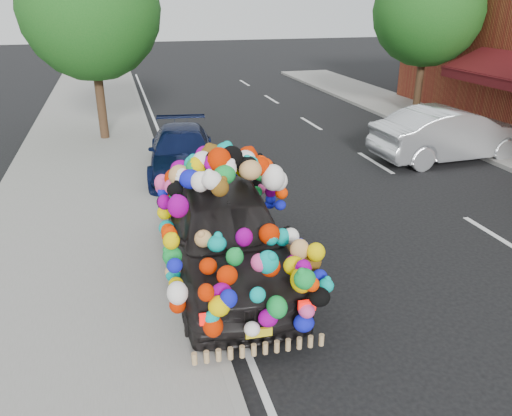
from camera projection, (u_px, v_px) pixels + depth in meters
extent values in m
plane|color=black|center=(328.00, 262.00, 8.86)|extent=(100.00, 100.00, 0.00)
cube|color=gray|center=(72.00, 295.00, 7.77)|extent=(4.00, 60.00, 0.12)
cube|color=gray|center=(196.00, 277.00, 8.25)|extent=(0.15, 60.00, 0.13)
cube|color=#460D10|center=(493.00, 81.00, 15.40)|extent=(0.06, 5.20, 0.35)
cylinder|color=#332114|center=(101.00, 99.00, 15.82)|extent=(0.28, 0.28, 2.73)
sphere|color=#165517|center=(90.00, 9.00, 14.78)|extent=(4.20, 4.20, 4.20)
cylinder|color=#332114|center=(419.00, 83.00, 19.20)|extent=(0.28, 0.28, 2.64)
sphere|color=#165517|center=(428.00, 11.00, 18.20)|extent=(4.00, 4.00, 4.00)
imported|color=black|center=(227.00, 233.00, 8.16)|extent=(2.04, 4.61, 1.54)
cube|color=red|center=(209.00, 319.00, 5.98)|extent=(0.22, 0.07, 0.14)
cube|color=red|center=(307.00, 306.00, 6.23)|extent=(0.22, 0.07, 0.14)
cube|color=yellow|center=(259.00, 333.00, 6.22)|extent=(0.34, 0.06, 0.12)
imported|color=#081033|center=(182.00, 152.00, 13.09)|extent=(2.20, 4.30, 1.20)
imported|color=silver|center=(451.00, 134.00, 14.20)|extent=(4.62, 1.75, 1.51)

